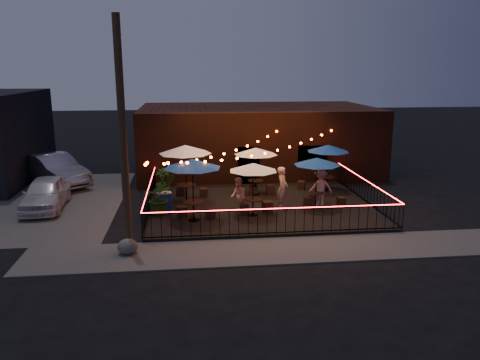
% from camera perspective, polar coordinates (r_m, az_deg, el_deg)
% --- Properties ---
extents(ground, '(110.00, 110.00, 0.00)m').
position_cam_1_polar(ground, '(19.79, 3.34, -5.07)').
color(ground, black).
rests_on(ground, ground).
extents(patio, '(10.00, 8.00, 0.15)m').
position_cam_1_polar(patio, '(21.65, 2.45, -3.21)').
color(patio, black).
rests_on(patio, ground).
extents(sidewalk, '(18.00, 2.50, 0.05)m').
position_cam_1_polar(sidewalk, '(16.79, 5.23, -8.50)').
color(sidewalk, '#474542').
rests_on(sidewalk, ground).
extents(parking_lot, '(11.00, 12.00, 0.02)m').
position_cam_1_polar(parking_lot, '(24.93, -26.80, -2.59)').
color(parking_lot, '#474542').
rests_on(parking_lot, ground).
extents(brick_building, '(14.00, 8.00, 4.00)m').
position_cam_1_polar(brick_building, '(29.11, 2.01, 5.01)').
color(brick_building, black).
rests_on(brick_building, ground).
extents(utility_pole, '(0.26, 0.26, 8.00)m').
position_cam_1_polar(utility_pole, '(16.19, -14.08, 4.93)').
color(utility_pole, '#332314').
rests_on(utility_pole, ground).
extents(fence_front, '(10.00, 0.04, 1.04)m').
position_cam_1_polar(fence_front, '(17.72, 4.46, -5.08)').
color(fence_front, black).
rests_on(fence_front, patio).
extents(fence_left, '(0.04, 8.00, 1.04)m').
position_cam_1_polar(fence_left, '(21.31, -10.95, -2.08)').
color(fence_left, black).
rests_on(fence_left, patio).
extents(fence_right, '(0.04, 8.00, 1.04)m').
position_cam_1_polar(fence_right, '(22.79, 14.98, -1.28)').
color(fence_right, black).
rests_on(fence_right, patio).
extents(festoon_lights, '(10.02, 8.72, 1.32)m').
position_cam_1_polar(festoon_lights, '(20.65, -0.13, 2.96)').
color(festoon_lights, '#FF3B06').
rests_on(festoon_lights, ground).
extents(cafe_table_0, '(2.85, 2.85, 2.60)m').
position_cam_1_polar(cafe_table_0, '(18.91, -5.82, 1.91)').
color(cafe_table_0, black).
rests_on(cafe_table_0, patio).
extents(cafe_table_1, '(2.71, 2.71, 2.71)m').
position_cam_1_polar(cafe_table_1, '(21.66, -6.69, 3.64)').
color(cafe_table_1, black).
rests_on(cafe_table_1, patio).
extents(cafe_table_2, '(2.58, 2.58, 2.28)m').
position_cam_1_polar(cafe_table_2, '(19.57, 1.61, 1.50)').
color(cafe_table_2, black).
rests_on(cafe_table_2, patio).
extents(cafe_table_3, '(2.66, 2.66, 2.37)m').
position_cam_1_polar(cafe_table_3, '(22.86, 1.94, 3.45)').
color(cafe_table_3, black).
rests_on(cafe_table_3, patio).
extents(cafe_table_4, '(2.72, 2.72, 2.28)m').
position_cam_1_polar(cafe_table_4, '(21.02, 9.36, 2.17)').
color(cafe_table_4, black).
rests_on(cafe_table_4, patio).
extents(cafe_table_5, '(2.52, 2.52, 2.37)m').
position_cam_1_polar(cafe_table_5, '(24.04, 10.70, 3.75)').
color(cafe_table_5, black).
rests_on(cafe_table_5, patio).
extents(bistro_chair_0, '(0.47, 0.47, 0.45)m').
position_cam_1_polar(bistro_chair_0, '(19.96, -7.10, -3.87)').
color(bistro_chair_0, black).
rests_on(bistro_chair_0, patio).
extents(bistro_chair_1, '(0.44, 0.44, 0.41)m').
position_cam_1_polar(bistro_chair_1, '(19.71, -3.59, -4.07)').
color(bistro_chair_1, black).
rests_on(bistro_chair_1, patio).
extents(bistro_chair_2, '(0.50, 0.50, 0.49)m').
position_cam_1_polar(bistro_chair_2, '(23.20, -7.19, -1.34)').
color(bistro_chair_2, black).
rests_on(bistro_chair_2, patio).
extents(bistro_chair_3, '(0.41, 0.41, 0.42)m').
position_cam_1_polar(bistro_chair_3, '(22.97, -4.44, -1.52)').
color(bistro_chair_3, black).
rests_on(bistro_chair_3, patio).
extents(bistro_chair_4, '(0.37, 0.37, 0.43)m').
position_cam_1_polar(bistro_chair_4, '(20.19, 0.53, -3.58)').
color(bistro_chair_4, black).
rests_on(bistro_chair_4, patio).
extents(bistro_chair_5, '(0.46, 0.46, 0.50)m').
position_cam_1_polar(bistro_chair_5, '(20.45, 3.36, -3.29)').
color(bistro_chair_5, black).
rests_on(bistro_chair_5, patio).
extents(bistro_chair_6, '(0.38, 0.38, 0.43)m').
position_cam_1_polar(bistro_chair_6, '(23.40, 1.65, -1.18)').
color(bistro_chair_6, black).
rests_on(bistro_chair_6, patio).
extents(bistro_chair_7, '(0.42, 0.42, 0.47)m').
position_cam_1_polar(bistro_chair_7, '(23.36, 3.76, -1.18)').
color(bistro_chair_7, black).
rests_on(bistro_chair_7, patio).
extents(bistro_chair_8, '(0.44, 0.44, 0.51)m').
position_cam_1_polar(bistro_chair_8, '(21.28, 8.43, -2.72)').
color(bistro_chair_8, black).
rests_on(bistro_chair_8, patio).
extents(bistro_chair_9, '(0.36, 0.36, 0.41)m').
position_cam_1_polar(bistro_chair_9, '(21.88, 12.24, -2.57)').
color(bistro_chair_9, black).
rests_on(bistro_chair_9, patio).
extents(bistro_chair_10, '(0.48, 0.48, 0.43)m').
position_cam_1_polar(bistro_chair_10, '(24.48, 7.48, -0.63)').
color(bistro_chair_10, black).
rests_on(bistro_chair_10, patio).
extents(bistro_chair_11, '(0.54, 0.54, 0.51)m').
position_cam_1_polar(bistro_chair_11, '(24.75, 10.17, -0.48)').
color(bistro_chair_11, black).
rests_on(bistro_chair_11, patio).
extents(patron_a, '(0.69, 0.82, 1.92)m').
position_cam_1_polar(patron_a, '(20.81, 5.18, -0.99)').
color(patron_a, '#D2B08C').
rests_on(patron_a, patio).
extents(patron_b, '(0.71, 0.85, 1.59)m').
position_cam_1_polar(patron_b, '(20.14, -0.21, -1.92)').
color(patron_b, tan).
rests_on(patron_b, patio).
extents(patron_c, '(1.15, 0.70, 1.74)m').
position_cam_1_polar(patron_c, '(21.56, 9.78, -0.87)').
color(patron_c, tan).
rests_on(patron_c, patio).
extents(potted_shrub_a, '(1.35, 1.19, 1.42)m').
position_cam_1_polar(potted_shrub_a, '(20.37, -9.77, -2.19)').
color(potted_shrub_a, '#0A340A').
rests_on(potted_shrub_a, patio).
extents(potted_shrub_b, '(0.85, 0.76, 1.29)m').
position_cam_1_polar(potted_shrub_b, '(22.51, -8.80, -0.80)').
color(potted_shrub_b, '#133F0C').
rests_on(potted_shrub_b, patio).
extents(potted_shrub_c, '(0.73, 0.73, 1.28)m').
position_cam_1_polar(potted_shrub_c, '(23.62, -9.41, -0.16)').
color(potted_shrub_c, '#0E340F').
rests_on(potted_shrub_c, patio).
extents(cooler, '(0.70, 0.57, 0.82)m').
position_cam_1_polar(cooler, '(20.93, -9.23, -2.57)').
color(cooler, '#1434A6').
rests_on(cooler, patio).
extents(boulder, '(0.89, 0.79, 0.62)m').
position_cam_1_polar(boulder, '(16.71, -13.54, -7.89)').
color(boulder, '#4D4E48').
rests_on(boulder, ground).
extents(car_white, '(1.96, 4.33, 1.44)m').
position_cam_1_polar(car_white, '(23.13, -22.63, -1.51)').
color(car_white, silver).
rests_on(car_white, ground).
extents(car_silver, '(4.70, 5.16, 1.71)m').
position_cam_1_polar(car_silver, '(27.54, -21.68, 1.14)').
color(car_silver, '#99989F').
rests_on(car_silver, ground).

